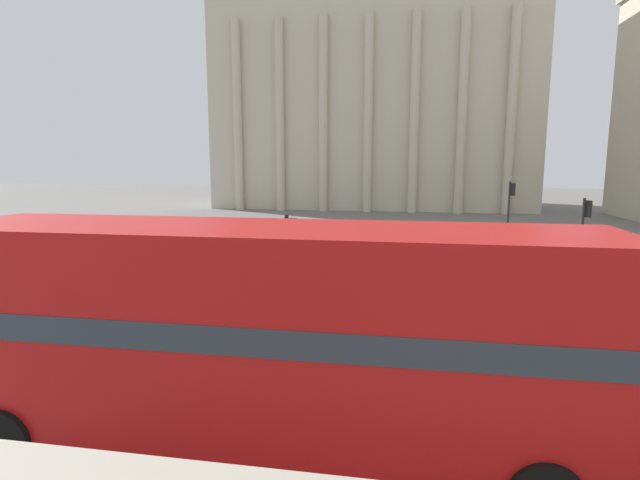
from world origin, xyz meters
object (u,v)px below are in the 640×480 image
at_px(traffic_light_far, 510,207).
at_px(pedestrian_white, 238,288).
at_px(traffic_light_near, 289,257).
at_px(double_decker_bus, 269,330).
at_px(plaza_building_left, 374,104).
at_px(traffic_light_mid, 584,228).
at_px(car_black, 251,255).
at_px(pedestrian_yellow, 358,256).

xyz_separation_m(traffic_light_far, pedestrian_white, (-11.23, -13.97, -1.66)).
bearing_deg(traffic_light_near, double_decker_bus, -79.97).
bearing_deg(pedestrian_white, traffic_light_far, -74.71).
xyz_separation_m(double_decker_bus, traffic_light_near, (-1.06, 5.97, 0.09)).
relative_size(double_decker_bus, plaza_building_left, 0.33).
height_order(traffic_light_mid, pedestrian_white, traffic_light_mid).
xyz_separation_m(traffic_light_mid, traffic_light_far, (-1.63, 7.10, 0.24)).
relative_size(plaza_building_left, traffic_light_mid, 9.54).
bearing_deg(car_black, pedestrian_yellow, 105.95).
xyz_separation_m(double_decker_bus, traffic_light_far, (8.03, 21.48, 0.34)).
height_order(traffic_light_near, pedestrian_white, traffic_light_near).
height_order(double_decker_bus, traffic_light_mid, double_decker_bus).
bearing_deg(car_black, traffic_light_mid, 112.24).
height_order(traffic_light_near, traffic_light_far, traffic_light_far).
xyz_separation_m(double_decker_bus, car_black, (-5.01, 14.62, -1.60)).
height_order(traffic_light_far, pedestrian_yellow, traffic_light_far).
distance_m(plaza_building_left, traffic_light_mid, 40.03).
height_order(pedestrian_yellow, pedestrian_white, pedestrian_white).
height_order(plaza_building_left, traffic_light_far, plaza_building_left).
xyz_separation_m(double_decker_bus, traffic_light_mid, (9.66, 14.38, 0.10)).
bearing_deg(traffic_light_mid, traffic_light_far, 102.95).
distance_m(traffic_light_near, traffic_light_mid, 13.62).
bearing_deg(traffic_light_far, traffic_light_mid, -77.05).
distance_m(car_black, pedestrian_white, 7.35).
bearing_deg(car_black, traffic_light_far, 140.94).
bearing_deg(plaza_building_left, pedestrian_white, -91.85).
distance_m(traffic_light_near, pedestrian_yellow, 8.21).
xyz_separation_m(traffic_light_mid, pedestrian_white, (-12.86, -6.87, -1.42)).
relative_size(traffic_light_far, car_black, 0.96).
relative_size(traffic_light_near, traffic_light_mid, 1.00).
xyz_separation_m(car_black, pedestrian_yellow, (5.20, -0.66, 0.25)).
distance_m(traffic_light_near, car_black, 9.66).
height_order(plaza_building_left, pedestrian_yellow, plaza_building_left).
bearing_deg(pedestrian_yellow, traffic_light_near, 36.24).
distance_m(traffic_light_mid, traffic_light_far, 7.29).
distance_m(double_decker_bus, traffic_light_far, 22.93).
distance_m(traffic_light_mid, pedestrian_white, 14.65).
relative_size(traffic_light_mid, pedestrian_white, 2.15).
height_order(traffic_light_mid, traffic_light_far, traffic_light_far).
bearing_deg(pedestrian_yellow, double_decker_bus, 44.31).
bearing_deg(traffic_light_near, car_black, 114.57).
xyz_separation_m(plaza_building_left, pedestrian_yellow, (1.96, -37.63, -10.77)).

